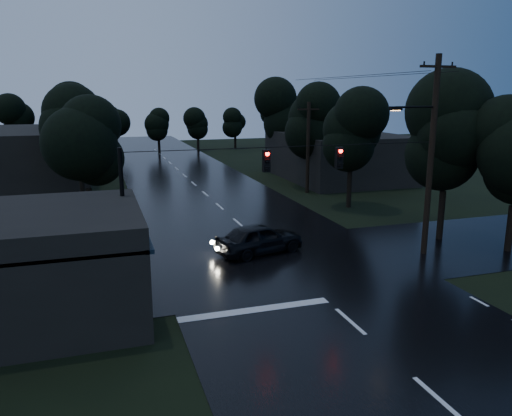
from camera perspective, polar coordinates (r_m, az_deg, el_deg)
ground at (r=15.34m, az=20.15°, el=-19.89°), size 160.00×160.00×0.00m
main_road at (r=41.61m, az=-5.82°, el=1.59°), size 12.00×120.00×0.02m
cross_street at (r=24.86m, az=3.01°, el=-6.17°), size 60.00×9.00×0.02m
building_far_right at (r=49.68m, az=9.18°, el=5.90°), size 10.00×14.00×4.40m
building_far_left at (r=50.56m, az=-24.16°, el=5.40°), size 10.00×16.00×5.00m
utility_pole_main at (r=26.40m, az=19.25°, el=5.98°), size 3.50×0.30×10.00m
utility_pole_far at (r=41.67m, az=5.96°, el=7.00°), size 2.00×0.30×7.50m
anchor_pole_left at (r=21.57m, az=-14.88°, el=-1.25°), size 0.18×0.18×6.00m
span_signals at (r=22.95m, az=5.36°, el=5.66°), size 15.00×0.37×1.12m
tree_corner_near at (r=29.49m, az=21.09°, el=7.93°), size 4.48×4.48×9.44m
tree_left_a at (r=32.07m, az=-18.95°, el=7.08°), size 3.92×3.92×8.26m
tree_left_b at (r=40.03m, az=-19.72°, el=8.58°), size 4.20×4.20×8.85m
tree_left_c at (r=50.01m, az=-20.16°, el=9.70°), size 4.48×4.48×9.44m
tree_right_a at (r=36.46m, az=10.88°, el=8.75°), size 4.20×4.20×8.85m
tree_right_b at (r=43.86m, az=6.55°, el=10.05°), size 4.48×4.48×9.44m
tree_right_c at (r=53.32m, az=2.66°, el=11.01°), size 4.76×4.76×10.03m
car at (r=25.90m, az=0.39°, el=-3.49°), size 5.03×3.03×1.60m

